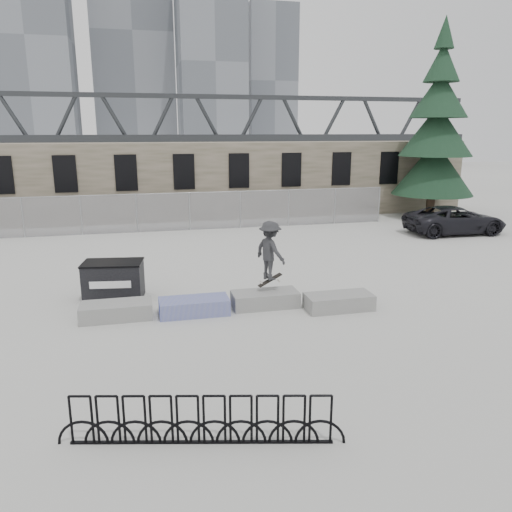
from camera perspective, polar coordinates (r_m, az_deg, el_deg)
The scene contains 14 objects.
ground at distance 15.08m, azimuth -2.54°, elevation -6.05°, with size 120.00×120.00×0.00m, color beige.
stone_wall at distance 30.40m, azimuth -8.41°, elevation 8.48°, with size 36.00×2.58×4.50m.
chainlink_fence at distance 26.86m, azimuth -7.60°, elevation 5.14°, with size 22.06×0.06×2.02m.
planter_far_left at distance 14.78m, azimuth -15.67°, elevation -5.96°, with size 2.00×0.90×0.46m.
planter_center_left at distance 14.69m, azimuth -7.09°, elevation -5.65°, with size 2.00×0.90×0.46m.
planter_center_right at distance 15.18m, azimuth 1.04°, elevation -4.87°, with size 2.00×0.90×0.46m.
planter_offset at distance 15.16m, azimuth 9.46°, elevation -5.10°, with size 2.00×0.90×0.46m.
dumpster at distance 16.41m, azimuth -15.96°, elevation -2.67°, with size 1.97×1.37×1.21m.
bike_rack at distance 8.95m, azimuth -6.29°, elevation -18.18°, with size 4.83×1.16×0.90m.
spruce_tree at distance 32.22m, azimuth 19.91°, elevation 12.76°, with size 4.78×4.78×11.50m.
skyline_towers at distance 108.85m, azimuth -13.31°, elevation 22.10°, with size 58.00×28.00×48.00m.
truss_bridge at distance 70.06m, azimuth -3.01°, elevation 13.32°, with size 70.00×3.00×9.80m.
suv at distance 27.72m, azimuth 21.78°, elevation 3.85°, with size 2.37×5.13×1.43m, color black.
skateboarder at distance 14.96m, azimuth 1.63°, elevation 0.62°, with size 1.12×1.33×2.00m.
Camera 1 is at (-2.60, -13.90, 5.22)m, focal length 35.00 mm.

